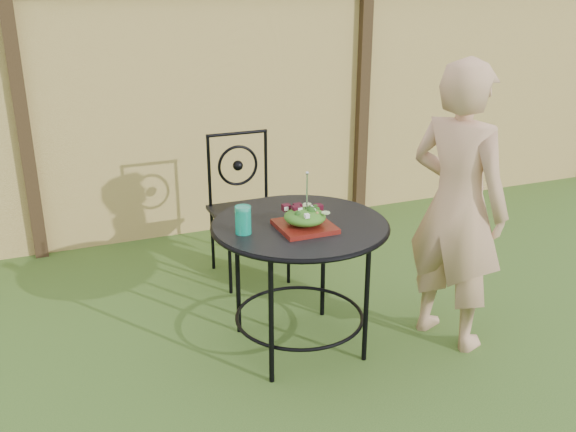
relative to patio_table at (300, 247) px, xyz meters
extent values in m
plane|color=#284516|center=(0.04, -0.32, -0.59)|extent=(60.00, 60.00, 0.00)
cube|color=#DDC26D|center=(0.04, 1.88, 0.31)|extent=(8.00, 0.05, 1.80)
cube|color=black|center=(-1.26, 1.83, 0.36)|extent=(0.09, 0.09, 1.90)
cube|color=black|center=(1.34, 1.83, 0.36)|extent=(0.09, 0.09, 1.90)
cylinder|color=black|center=(0.00, 0.00, 0.13)|extent=(0.90, 0.90, 0.02)
torus|color=black|center=(0.00, 0.00, 0.12)|extent=(0.92, 0.92, 0.02)
torus|color=black|center=(0.00, 0.00, -0.41)|extent=(0.70, 0.70, 0.02)
cylinder|color=black|center=(0.26, 0.26, -0.23)|extent=(0.03, 0.03, 0.71)
cylinder|color=black|center=(-0.26, 0.26, -0.23)|extent=(0.03, 0.03, 0.71)
cylinder|color=black|center=(-0.26, -0.26, -0.23)|extent=(0.03, 0.03, 0.71)
cylinder|color=black|center=(0.26, -0.26, -0.23)|extent=(0.03, 0.03, 0.71)
cube|color=black|center=(0.04, 0.94, -0.14)|extent=(0.46, 0.46, 0.03)
cylinder|color=black|center=(0.04, 1.15, 0.35)|extent=(0.42, 0.02, 0.02)
torus|color=black|center=(0.04, 1.15, 0.13)|extent=(0.28, 0.02, 0.28)
cylinder|color=black|center=(-0.16, 0.74, -0.37)|extent=(0.02, 0.02, 0.44)
cylinder|color=black|center=(0.24, 0.74, -0.37)|extent=(0.02, 0.02, 0.44)
cylinder|color=black|center=(-0.16, 1.14, -0.37)|extent=(0.02, 0.02, 0.44)
cylinder|color=black|center=(0.24, 1.14, -0.37)|extent=(0.02, 0.02, 0.44)
cylinder|color=black|center=(-0.16, 1.15, 0.11)|extent=(0.02, 0.02, 0.50)
cylinder|color=black|center=(0.24, 1.15, 0.11)|extent=(0.02, 0.02, 0.50)
imported|color=tan|center=(0.80, -0.22, 0.19)|extent=(0.55, 0.66, 1.55)
cube|color=#48110A|center=(-0.01, -0.08, 0.15)|extent=(0.27, 0.27, 0.02)
ellipsoid|color=#235614|center=(-0.01, -0.08, 0.20)|extent=(0.21, 0.21, 0.08)
cylinder|color=silver|center=(0.00, -0.08, 0.33)|extent=(0.01, 0.01, 0.18)
cylinder|color=#0D997A|center=(-0.31, -0.03, 0.21)|extent=(0.08, 0.08, 0.14)
camera|label=1|loc=(-1.22, -2.82, 1.32)|focal=40.00mm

